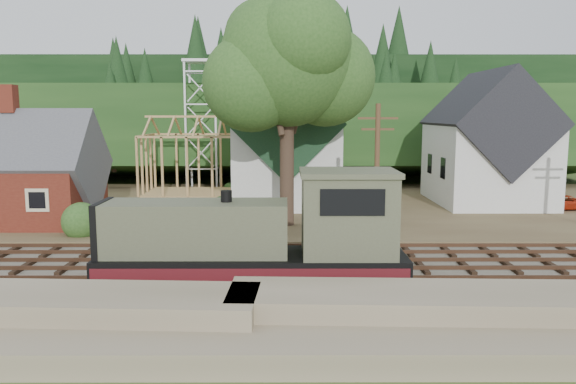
{
  "coord_description": "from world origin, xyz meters",
  "views": [
    {
      "loc": [
        1.99,
        -25.8,
        7.47
      ],
      "look_at": [
        2.06,
        6.0,
        3.0
      ],
      "focal_mm": 35.0,
      "sensor_mm": 36.0,
      "label": 1
    }
  ],
  "objects_px": {
    "car_blue": "(145,219)",
    "car_green": "(14,210)",
    "car_red": "(567,202)",
    "locomotive": "(264,241)"
  },
  "relations": [
    {
      "from": "car_blue",
      "to": "car_green",
      "type": "height_order",
      "value": "car_blue"
    },
    {
      "from": "car_blue",
      "to": "car_red",
      "type": "bearing_deg",
      "value": 2.88
    },
    {
      "from": "car_blue",
      "to": "locomotive",
      "type": "bearing_deg",
      "value": -66.3
    },
    {
      "from": "car_red",
      "to": "locomotive",
      "type": "bearing_deg",
      "value": 125.68
    },
    {
      "from": "car_blue",
      "to": "car_green",
      "type": "bearing_deg",
      "value": 147.93
    },
    {
      "from": "locomotive",
      "to": "car_blue",
      "type": "relative_size",
      "value": 3.27
    },
    {
      "from": "locomotive",
      "to": "car_blue",
      "type": "distance_m",
      "value": 14.11
    },
    {
      "from": "car_green",
      "to": "locomotive",
      "type": "bearing_deg",
      "value": -151.7
    },
    {
      "from": "car_blue",
      "to": "car_green",
      "type": "relative_size",
      "value": 1.17
    },
    {
      "from": "car_green",
      "to": "car_red",
      "type": "relative_size",
      "value": 0.84
    }
  ]
}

